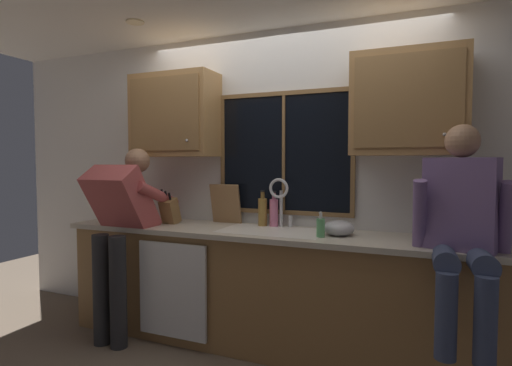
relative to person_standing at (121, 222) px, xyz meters
name	(u,v)px	position (x,y,z in m)	size (l,w,h in m)	color
back_wall	(286,183)	(1.18, 0.68, 0.31)	(5.82, 0.12, 2.55)	silver
ceiling_downlight_left	(135,22)	(0.16, 0.02, 1.58)	(0.14, 0.14, 0.01)	#FFEAB2
window_glass	(284,153)	(1.19, 0.61, 0.56)	(1.10, 0.02, 0.95)	black
window_frame_top	(284,93)	(1.19, 0.60, 1.05)	(1.17, 0.02, 0.04)	brown
window_frame_bottom	(284,212)	(1.19, 0.60, 0.07)	(1.17, 0.02, 0.04)	brown
window_frame_left	(223,154)	(0.62, 0.60, 0.56)	(0.04, 0.02, 0.95)	brown
window_frame_right	(353,153)	(1.76, 0.60, 0.56)	(0.04, 0.02, 0.95)	brown
window_mullion_center	(284,153)	(1.19, 0.60, 0.56)	(0.02, 0.02, 0.95)	brown
lower_cabinet_run	(271,291)	(1.18, 0.33, -0.52)	(3.42, 0.58, 0.88)	olive
countertop	(271,234)	(1.18, 0.31, -0.06)	(3.48, 0.62, 0.04)	beige
dishwasher_front	(172,290)	(0.48, 0.01, -0.51)	(0.60, 0.02, 0.74)	white
upper_cabinet_left	(175,116)	(0.23, 0.45, 0.90)	(0.77, 0.36, 0.72)	#A87A47
upper_cabinet_right	(408,104)	(2.15, 0.45, 0.90)	(0.77, 0.36, 0.72)	#A87A47
sink	(272,243)	(1.19, 0.32, -0.14)	(0.80, 0.46, 0.21)	white
faucet	(280,196)	(1.20, 0.50, 0.21)	(0.18, 0.09, 0.40)	silver
person_standing	(121,222)	(0.00, 0.00, 0.00)	(0.53, 0.69, 1.57)	#262628
person_sitting_on_counter	(462,222)	(2.47, 0.05, 0.14)	(0.54, 0.65, 1.26)	#384260
knife_block	(170,211)	(0.25, 0.32, 0.06)	(0.12, 0.18, 0.32)	olive
cutting_board	(226,204)	(0.68, 0.53, 0.12)	(0.27, 0.02, 0.35)	#997047
mixing_bowl	(339,228)	(1.70, 0.34, 0.01)	(0.23, 0.23, 0.11)	#B7B7BC
soap_dispenser	(321,227)	(1.60, 0.22, 0.03)	(0.06, 0.07, 0.18)	#59A566
bottle_green_glass	(274,212)	(1.13, 0.53, 0.08)	(0.07, 0.07, 0.29)	pink
bottle_tall_clear	(263,211)	(1.04, 0.52, 0.08)	(0.07, 0.07, 0.30)	olive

